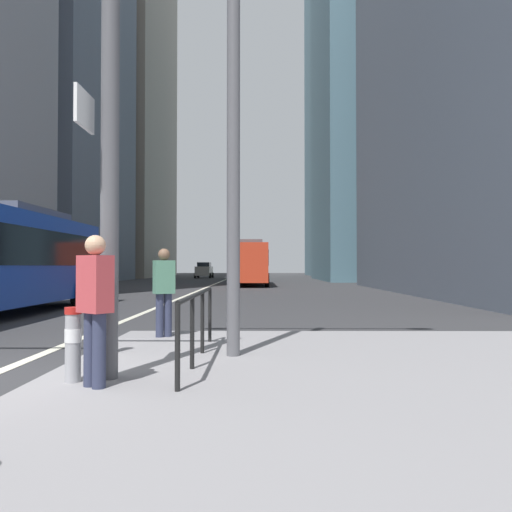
{
  "coord_description": "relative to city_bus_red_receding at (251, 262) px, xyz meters",
  "views": [
    {
      "loc": [
        3.69,
        -6.49,
        1.51
      ],
      "look_at": [
        3.37,
        39.91,
        2.41
      ],
      "focal_mm": 35.3,
      "sensor_mm": 36.0,
      "label": 1
    }
  ],
  "objects": [
    {
      "name": "ground_plane",
      "position": [
        -3.01,
        -12.64,
        -1.84
      ],
      "size": [
        160.0,
        160.0,
        0.0
      ],
      "primitive_type": "plane",
      "color": "#303033"
    },
    {
      "name": "median_island",
      "position": [
        2.49,
        -33.64,
        -1.76
      ],
      "size": [
        9.0,
        10.0,
        0.15
      ],
      "primitive_type": "cube",
      "color": "gray",
      "rests_on": "ground"
    },
    {
      "name": "lane_centre_line",
      "position": [
        -3.01,
        -2.64,
        -1.83
      ],
      "size": [
        0.2,
        80.0,
        0.01
      ],
      "primitive_type": "cube",
      "color": "beige",
      "rests_on": "ground"
    },
    {
      "name": "office_tower_left_mid",
      "position": [
        -19.01,
        7.86,
        18.87
      ],
      "size": [
        11.37,
        19.26,
        41.41
      ],
      "primitive_type": "cube",
      "color": "slate",
      "rests_on": "ground"
    },
    {
      "name": "office_tower_left_far",
      "position": [
        -19.01,
        31.19,
        23.68
      ],
      "size": [
        12.38,
        22.98,
        51.03
      ],
      "primitive_type": "cube",
      "color": "gray",
      "rests_on": "ground"
    },
    {
      "name": "office_tower_right_mid",
      "position": [
        13.99,
        14.18,
        16.98
      ],
      "size": [
        13.88,
        16.54,
        37.63
      ],
      "primitive_type": "cube",
      "color": "slate",
      "rests_on": "ground"
    },
    {
      "name": "office_tower_right_far",
      "position": [
        13.99,
        36.21,
        22.28
      ],
      "size": [
        11.17,
        20.55,
        48.24
      ],
      "primitive_type": "cube",
      "color": "slate",
      "rests_on": "ground"
    },
    {
      "name": "city_bus_red_receding",
      "position": [
        0.0,
        0.0,
        0.0
      ],
      "size": [
        2.76,
        10.78,
        3.4
      ],
      "color": "red",
      "rests_on": "ground"
    },
    {
      "name": "city_bus_red_distant",
      "position": [
        -0.81,
        20.43,
        -0.0
      ],
      "size": [
        2.81,
        10.74,
        3.4
      ],
      "color": "#198456",
      "rests_on": "ground"
    },
    {
      "name": "car_oncoming_mid",
      "position": [
        -6.2,
        23.3,
        -0.85
      ],
      "size": [
        2.09,
        4.12,
        1.94
      ],
      "color": "#B2A899",
      "rests_on": "ground"
    },
    {
      "name": "car_receding_near",
      "position": [
        -0.54,
        9.7,
        -0.84
      ],
      "size": [
        2.08,
        4.6,
        1.94
      ],
      "color": "#232838",
      "rests_on": "ground"
    },
    {
      "name": "street_lamp_post",
      "position": [
        0.28,
        -31.52,
        3.45
      ],
      "size": [
        5.5,
        0.32,
        8.0
      ],
      "color": "#56565B",
      "rests_on": "median_island"
    },
    {
      "name": "bollard_right",
      "position": [
        -1.5,
        -33.24,
        -1.2
      ],
      "size": [
        0.2,
        0.2,
        0.87
      ],
      "color": "#99999E",
      "rests_on": "median_island"
    },
    {
      "name": "bollard_back",
      "position": [
        -1.69,
        -31.35,
        -1.19
      ],
      "size": [
        0.2,
        0.2,
        0.89
      ],
      "color": "#99999E",
      "rests_on": "median_island"
    },
    {
      "name": "pedestrian_railing",
      "position": [
        -0.21,
        -31.9,
        -0.98
      ],
      "size": [
        0.06,
        3.61,
        0.98
      ],
      "color": "black",
      "rests_on": "median_island"
    },
    {
      "name": "pedestrian_waiting",
      "position": [
        -1.15,
        -29.52,
        -0.75
      ],
      "size": [
        0.45,
        0.38,
        1.69
      ],
      "color": "#2D334C",
      "rests_on": "median_island"
    },
    {
      "name": "pedestrian_walking",
      "position": [
        -1.16,
        -33.5,
        -0.74
      ],
      "size": [
        0.45,
        0.42,
        1.7
      ],
      "color": "#2D334C",
      "rests_on": "median_island"
    }
  ]
}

